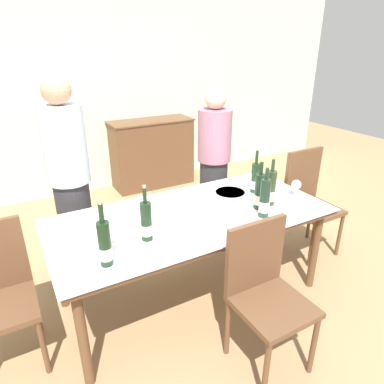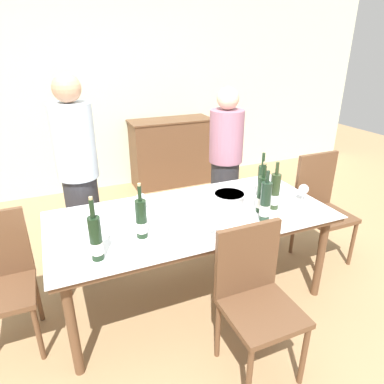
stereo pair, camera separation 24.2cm
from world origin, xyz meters
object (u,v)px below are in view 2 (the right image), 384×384
sideboard_cabinet (171,152)px  wine_bottle_2 (265,203)px  ice_bucket (229,206)px  wine_glass_2 (216,221)px  wine_bottle_0 (141,220)px  person_guest_left (225,166)px  chair_right_end (320,201)px  wine_bottle_4 (275,192)px  wine_bottle_3 (96,239)px  chair_near_front (255,292)px  person_host (79,179)px  wine_glass_1 (304,190)px  wine_glass_0 (141,199)px  wine_bottle_1 (262,195)px  dining_table (192,222)px  wine_bottle_5 (262,181)px

sideboard_cabinet → wine_bottle_2: 2.68m
ice_bucket → wine_glass_2: 0.25m
wine_bottle_2 → wine_glass_2: wine_bottle_2 is taller
wine_bottle_0 → person_guest_left: (1.12, 0.96, -0.10)m
chair_right_end → wine_bottle_4: bearing=-161.5°
wine_bottle_3 → chair_right_end: 2.09m
chair_near_front → chair_right_end: size_ratio=0.94×
wine_bottle_0 → person_host: bearing=106.9°
wine_glass_1 → person_host: size_ratio=0.08×
wine_bottle_0 → wine_glass_1: bearing=1.6°
wine_bottle_3 → person_host: person_host is taller
person_host → chair_near_front: bearing=-61.4°
wine_glass_2 → person_host: (-0.71, 1.11, 0.00)m
wine_bottle_0 → person_host: size_ratio=0.22×
wine_bottle_4 → wine_glass_0: size_ratio=2.66×
wine_bottle_1 → person_host: person_host is taller
chair_right_end → person_guest_left: (-0.61, 0.71, 0.20)m
sideboard_cabinet → ice_bucket: size_ratio=5.25×
sideboard_cabinet → ice_bucket: bearing=-100.8°
ice_bucket → wine_bottle_0: 0.62m
dining_table → ice_bucket: size_ratio=9.44×
dining_table → wine_glass_0: bearing=146.0°
ice_bucket → wine_bottle_2: bearing=-22.5°
dining_table → wine_glass_2: (0.02, -0.35, 0.18)m
wine_bottle_5 → wine_glass_1: wine_bottle_5 is taller
dining_table → wine_bottle_5: bearing=8.7°
chair_right_end → sideboard_cabinet: bearing=105.4°
wine_bottle_3 → wine_glass_2: wine_bottle_3 is taller
ice_bucket → chair_near_front: bearing=-100.8°
ice_bucket → wine_bottle_4: size_ratio=0.59×
chair_right_end → wine_glass_2: bearing=-161.2°
wine_bottle_3 → wine_glass_0: (0.40, 0.51, -0.04)m
wine_bottle_2 → wine_bottle_5: wine_bottle_2 is taller
wine_bottle_0 → wine_bottle_4: (1.03, 0.01, 0.01)m
sideboard_cabinet → wine_bottle_2: bearing=-95.5°
wine_bottle_0 → person_host: 0.96m
wine_bottle_5 → chair_right_end: wine_bottle_5 is taller
wine_bottle_2 → sideboard_cabinet: bearing=84.5°
sideboard_cabinet → wine_bottle_5: bearing=-90.8°
wine_bottle_3 → wine_glass_0: 0.65m
wine_glass_0 → person_guest_left: size_ratio=0.09×
sideboard_cabinet → wine_bottle_2: size_ratio=3.07×
chair_right_end → person_guest_left: bearing=130.7°
sideboard_cabinet → person_guest_left: (0.02, -1.56, 0.29)m
wine_bottle_3 → person_host: size_ratio=0.23×
sideboard_cabinet → wine_glass_0: (-1.01, -2.14, 0.36)m
ice_bucket → wine_glass_1: bearing=4.7°
wine_bottle_3 → wine_glass_1: bearing=6.2°
wine_bottle_0 → wine_bottle_5: wine_bottle_0 is taller
chair_near_front → person_host: person_host is taller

